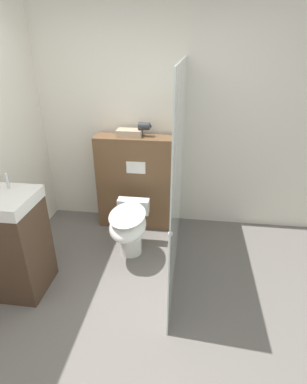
# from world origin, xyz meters

# --- Properties ---
(ground_plane) EXTENTS (12.00, 12.00, 0.00)m
(ground_plane) POSITION_xyz_m (0.00, 0.00, 0.00)
(ground_plane) COLOR slate
(wall_back) EXTENTS (8.00, 0.06, 2.50)m
(wall_back) POSITION_xyz_m (0.00, 1.91, 1.25)
(wall_back) COLOR silver
(wall_back) RESTS_ON ground_plane
(partition_panel) EXTENTS (0.98, 0.28, 1.15)m
(partition_panel) POSITION_xyz_m (-0.10, 1.70, 0.57)
(partition_panel) COLOR brown
(partition_panel) RESTS_ON ground_plane
(shower_glass) EXTENTS (0.04, 1.81, 1.99)m
(shower_glass) POSITION_xyz_m (0.41, 0.98, 0.99)
(shower_glass) COLOR silver
(shower_glass) RESTS_ON ground_plane
(toilet) EXTENTS (0.38, 0.64, 0.55)m
(toilet) POSITION_xyz_m (-0.09, 1.05, 0.37)
(toilet) COLOR white
(toilet) RESTS_ON ground_plane
(sink_vanity) EXTENTS (0.52, 0.48, 1.12)m
(sink_vanity) POSITION_xyz_m (-1.02, 0.44, 0.49)
(sink_vanity) COLOR #473323
(sink_vanity) RESTS_ON ground_plane
(hair_drier) EXTENTS (0.16, 0.09, 0.16)m
(hair_drier) POSITION_xyz_m (-0.02, 1.73, 1.26)
(hair_drier) COLOR #2D2D33
(hair_drier) RESTS_ON partition_panel
(folded_towel) EXTENTS (0.29, 0.17, 0.07)m
(folded_towel) POSITION_xyz_m (-0.19, 1.72, 1.19)
(folded_towel) COLOR tan
(folded_towel) RESTS_ON partition_panel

